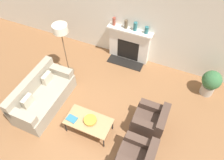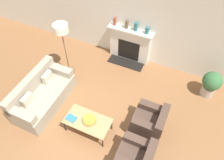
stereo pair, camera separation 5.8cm
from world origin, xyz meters
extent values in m
plane|color=brown|center=(0.00, 0.00, 0.00)|extent=(18.00, 18.00, 0.00)
cube|color=silver|center=(0.00, 3.20, 1.45)|extent=(18.00, 0.06, 2.90)
cube|color=silver|center=(0.01, 3.07, 0.54)|extent=(1.28, 0.20, 1.08)
cube|color=black|center=(0.01, 2.98, 0.39)|extent=(0.71, 0.04, 0.71)
cube|color=black|center=(0.01, 2.79, 0.01)|extent=(1.16, 0.40, 0.02)
cube|color=silver|center=(0.01, 3.04, 1.11)|extent=(1.40, 0.28, 0.05)
cube|color=#9E937F|center=(-1.40, 0.39, 0.22)|extent=(0.86, 1.86, 0.44)
cube|color=#9E937F|center=(-1.73, 0.39, 0.66)|extent=(0.20, 1.86, 0.43)
cube|color=#9E937F|center=(-1.40, -0.43, 0.55)|extent=(0.79, 0.22, 0.22)
cube|color=#9E937F|center=(-1.40, 1.21, 0.55)|extent=(0.79, 0.22, 0.22)
cube|color=#C0B49C|center=(-1.52, -0.03, 0.58)|extent=(0.12, 0.32, 0.28)
cube|color=#C0B49C|center=(-1.52, 0.81, 0.58)|extent=(0.12, 0.32, 0.28)
cube|color=#4C382D|center=(1.39, -0.17, 0.23)|extent=(0.76, 0.74, 0.45)
cube|color=#4C382D|center=(1.69, -0.17, 0.62)|extent=(0.18, 0.74, 0.33)
cube|color=#4C382D|center=(1.39, 0.11, 0.54)|extent=(0.68, 0.18, 0.18)
cube|color=#4C382D|center=(1.39, 0.81, 0.23)|extent=(0.76, 0.74, 0.45)
cube|color=#4C382D|center=(1.69, 0.81, 0.62)|extent=(0.18, 0.74, 0.33)
cube|color=#4C382D|center=(1.39, 1.09, 0.54)|extent=(0.68, 0.18, 0.18)
cube|color=#4C382D|center=(1.39, 0.52, 0.54)|extent=(0.68, 0.18, 0.18)
cube|color=tan|center=(0.07, 0.16, 0.42)|extent=(1.12, 0.60, 0.03)
cylinder|color=black|center=(-0.45, -0.10, 0.20)|extent=(0.03, 0.03, 0.40)
cylinder|color=black|center=(0.59, -0.10, 0.20)|extent=(0.03, 0.03, 0.40)
cylinder|color=black|center=(-0.45, 0.42, 0.20)|extent=(0.03, 0.03, 0.40)
cylinder|color=black|center=(0.59, 0.42, 0.20)|extent=(0.03, 0.03, 0.40)
cylinder|color=#BC8E2D|center=(0.12, 0.17, 0.44)|extent=(0.11, 0.11, 0.02)
cylinder|color=#BC8E2D|center=(0.12, 0.17, 0.48)|extent=(0.31, 0.31, 0.06)
cube|color=teal|center=(-0.32, 0.05, 0.44)|extent=(0.27, 0.21, 0.02)
cylinder|color=brown|center=(-1.46, 1.70, 0.01)|extent=(0.34, 0.34, 0.03)
cylinder|color=brown|center=(-1.46, 1.70, 0.79)|extent=(0.03, 0.03, 1.52)
cylinder|color=silver|center=(-1.46, 1.70, 1.62)|extent=(0.40, 0.40, 0.22)
cylinder|color=brown|center=(-0.52, 3.07, 1.26)|extent=(0.09, 0.09, 0.25)
cylinder|color=brown|center=(-0.14, 3.07, 1.27)|extent=(0.10, 0.10, 0.26)
cylinder|color=#28666B|center=(0.15, 3.07, 1.27)|extent=(0.11, 0.11, 0.27)
cylinder|color=#28666B|center=(0.49, 3.07, 1.24)|extent=(0.11, 0.11, 0.21)
cylinder|color=#B2A899|center=(2.59, 2.57, 0.16)|extent=(0.36, 0.36, 0.32)
sphere|color=#386B3D|center=(2.59, 2.57, 0.55)|extent=(0.52, 0.52, 0.52)
camera|label=1|loc=(1.67, -2.08, 5.00)|focal=35.00mm
camera|label=2|loc=(1.73, -2.06, 5.00)|focal=35.00mm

